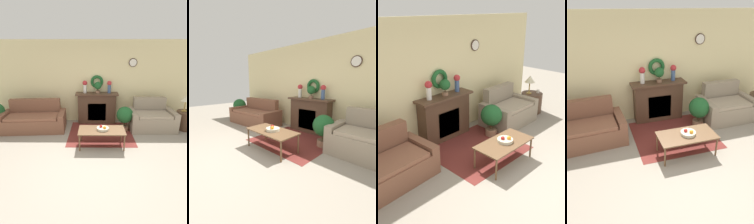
{
  "view_description": "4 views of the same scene",
  "coord_description": "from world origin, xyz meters",
  "views": [
    {
      "loc": [
        0.0,
        -3.07,
        2.3
      ],
      "look_at": [
        -0.03,
        1.39,
        0.78
      ],
      "focal_mm": 28.0,
      "sensor_mm": 36.0,
      "label": 1
    },
    {
      "loc": [
        2.57,
        -1.16,
        1.5
      ],
      "look_at": [
        -0.18,
        1.67,
        0.72
      ],
      "focal_mm": 24.0,
      "sensor_mm": 36.0,
      "label": 2
    },
    {
      "loc": [
        -3.43,
        -1.7,
        2.88
      ],
      "look_at": [
        0.04,
        1.71,
        0.9
      ],
      "focal_mm": 42.0,
      "sensor_mm": 36.0,
      "label": 3
    },
    {
      "loc": [
        -1.43,
        -2.41,
        2.81
      ],
      "look_at": [
        -0.17,
        1.65,
        0.68
      ],
      "focal_mm": 35.0,
      "sensor_mm": 36.0,
      "label": 4
    }
  ],
  "objects": [
    {
      "name": "couch_left",
      "position": [
        -1.9,
        2.01,
        0.31
      ],
      "size": [
        1.98,
        1.02,
        0.9
      ],
      "rotation": [
        0.0,
        0.0,
        0.07
      ],
      "color": "brown",
      "rests_on": "ground_plane"
    },
    {
      "name": "fruit_bowl",
      "position": [
        0.2,
        0.97,
        0.49
      ],
      "size": [
        0.3,
        0.3,
        0.12
      ],
      "color": "beige",
      "rests_on": "coffee_table"
    },
    {
      "name": "fireplace",
      "position": [
        0.07,
        2.61,
        0.52
      ],
      "size": [
        1.4,
        0.41,
        1.04
      ],
      "color": "#4C3323",
      "rests_on": "ground_plane"
    },
    {
      "name": "vase_on_mantel_right",
      "position": [
        0.47,
        2.61,
        1.27
      ],
      "size": [
        0.15,
        0.15,
        0.4
      ],
      "color": "#3D5684",
      "rests_on": "fireplace"
    },
    {
      "name": "wall_back",
      "position": [
        0.0,
        2.81,
        1.35
      ],
      "size": [
        6.8,
        0.16,
        2.7
      ],
      "color": "beige",
      "rests_on": "ground_plane"
    },
    {
      "name": "coffee_table",
      "position": [
        0.18,
        0.97,
        0.41
      ],
      "size": [
        1.17,
        0.6,
        0.45
      ],
      "color": "brown",
      "rests_on": "ground_plane"
    },
    {
      "name": "potted_plant_on_mantel",
      "position": [
        0.1,
        2.59,
        1.26
      ],
      "size": [
        0.24,
        0.24,
        0.37
      ],
      "color": "#8E664C",
      "rests_on": "fireplace"
    },
    {
      "name": "potted_plant_floor_by_couch",
      "position": [
        -3.08,
        2.06,
        0.51
      ],
      "size": [
        0.53,
        0.53,
        0.82
      ],
      "color": "#8E664C",
      "rests_on": "ground_plane"
    },
    {
      "name": "ground_plane",
      "position": [
        0.0,
        0.0,
        0.0
      ],
      "size": [
        16.0,
        16.0,
        0.0
      ],
      "primitive_type": "plane",
      "color": "gray"
    },
    {
      "name": "floor_rug",
      "position": [
        0.18,
        1.71,
        0.0
      ],
      "size": [
        1.87,
        1.7,
        0.01
      ],
      "color": "maroon",
      "rests_on": "ground_plane"
    },
    {
      "name": "loveseat_right",
      "position": [
        1.78,
        2.1,
        0.33
      ],
      "size": [
        1.38,
        0.93,
        0.94
      ],
      "rotation": [
        0.0,
        0.0,
        0.01
      ],
      "color": "gray",
      "rests_on": "ground_plane"
    },
    {
      "name": "vase_on_mantel_left",
      "position": [
        -0.33,
        2.61,
        1.27
      ],
      "size": [
        0.16,
        0.16,
        0.4
      ],
      "color": "silver",
      "rests_on": "fireplace"
    },
    {
      "name": "potted_plant_floor_by_loveseat",
      "position": [
        0.91,
        1.92,
        0.47
      ],
      "size": [
        0.5,
        0.5,
        0.76
      ],
      "color": "#8E664C",
      "rests_on": "ground_plane"
    }
  ]
}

